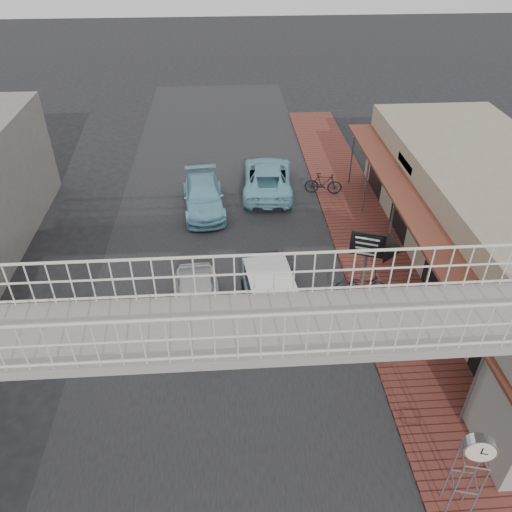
{
  "coord_description": "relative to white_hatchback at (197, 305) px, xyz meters",
  "views": [
    {
      "loc": [
        0.33,
        -11.64,
        12.48
      ],
      "look_at": [
        1.33,
        3.23,
        1.8
      ],
      "focal_mm": 35.0,
      "sensor_mm": 36.0,
      "label": 1
    }
  ],
  "objects": [
    {
      "name": "angkot_curb",
      "position": [
        3.37,
        9.79,
        0.0
      ],
      "size": [
        2.87,
        5.5,
        1.48
      ],
      "primitive_type": "imported",
      "rotation": [
        0.0,
        0.0,
        3.06
      ],
      "color": "#73B5C8",
      "rests_on": "ground"
    },
    {
      "name": "road_strip",
      "position": [
        0.87,
        -1.88,
        -0.73
      ],
      "size": [
        10.0,
        60.0,
        0.01
      ],
      "primitive_type": "cube",
      "color": "black",
      "rests_on": "ground"
    },
    {
      "name": "ground",
      "position": [
        0.87,
        -1.88,
        -0.74
      ],
      "size": [
        120.0,
        120.0,
        0.0
      ],
      "primitive_type": "plane",
      "color": "black",
      "rests_on": "ground"
    },
    {
      "name": "sidewalk",
      "position": [
        7.37,
        1.12,
        -0.69
      ],
      "size": [
        3.0,
        40.0,
        0.1
      ],
      "primitive_type": "cube",
      "color": "brown",
      "rests_on": "ground"
    },
    {
      "name": "shophouse_row",
      "position": [
        11.84,
        2.12,
        1.27
      ],
      "size": [
        7.2,
        18.0,
        4.0
      ],
      "color": "gray",
      "rests_on": "ground"
    },
    {
      "name": "footbridge",
      "position": [
        0.87,
        -5.88,
        2.44
      ],
      "size": [
        16.4,
        2.4,
        6.34
      ],
      "color": "gray",
      "rests_on": "ground"
    },
    {
      "name": "angkot_far",
      "position": [
        0.08,
        8.07,
        -0.06
      ],
      "size": [
        2.27,
        4.8,
        1.35
      ],
      "primitive_type": "imported",
      "rotation": [
        0.0,
        0.0,
        0.08
      ],
      "color": "#74B2CA",
      "rests_on": "ground"
    },
    {
      "name": "dark_sedan",
      "position": [
        2.83,
        0.7,
        -0.07
      ],
      "size": [
        1.85,
        4.18,
        1.33
      ],
      "primitive_type": "imported",
      "rotation": [
        0.0,
        0.0,
        -0.11
      ],
      "color": "black",
      "rests_on": "ground"
    },
    {
      "name": "arrow_sign",
      "position": [
        6.79,
        0.23,
        1.93
      ],
      "size": [
        1.92,
        1.29,
        3.18
      ],
      "rotation": [
        0.0,
        0.0,
        -0.36
      ],
      "color": "#59595B",
      "rests_on": "sidewalk"
    },
    {
      "name": "white_hatchback",
      "position": [
        0.0,
        0.0,
        0.0
      ],
      "size": [
        2.01,
        4.42,
        1.47
      ],
      "primitive_type": "imported",
      "rotation": [
        0.0,
        0.0,
        0.06
      ],
      "color": "silver",
      "rests_on": "ground"
    },
    {
      "name": "street_clock",
      "position": [
        6.53,
        -7.43,
        1.82
      ],
      "size": [
        0.76,
        0.68,
        2.96
      ],
      "rotation": [
        0.0,
        0.0,
        -0.24
      ],
      "color": "#59595B",
      "rests_on": "sidewalk"
    },
    {
      "name": "motorcycle_far",
      "position": [
        6.17,
        9.06,
        -0.06
      ],
      "size": [
        1.98,
        0.9,
        1.15
      ],
      "primitive_type": "imported",
      "rotation": [
        0.0,
        0.0,
        1.38
      ],
      "color": "black",
      "rests_on": "sidewalk"
    },
    {
      "name": "motorcycle_near",
      "position": [
        6.17,
        0.93,
        -0.13
      ],
      "size": [
        1.99,
        0.87,
        1.01
      ],
      "primitive_type": "imported",
      "rotation": [
        0.0,
        0.0,
        1.47
      ],
      "color": "black",
      "rests_on": "sidewalk"
    },
    {
      "name": "angkot_van",
      "position": [
        2.63,
        0.18,
        0.37
      ],
      "size": [
        1.96,
        3.69,
        1.74
      ],
      "rotation": [
        0.0,
        0.0,
        0.11
      ],
      "color": "black",
      "rests_on": "ground"
    }
  ]
}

